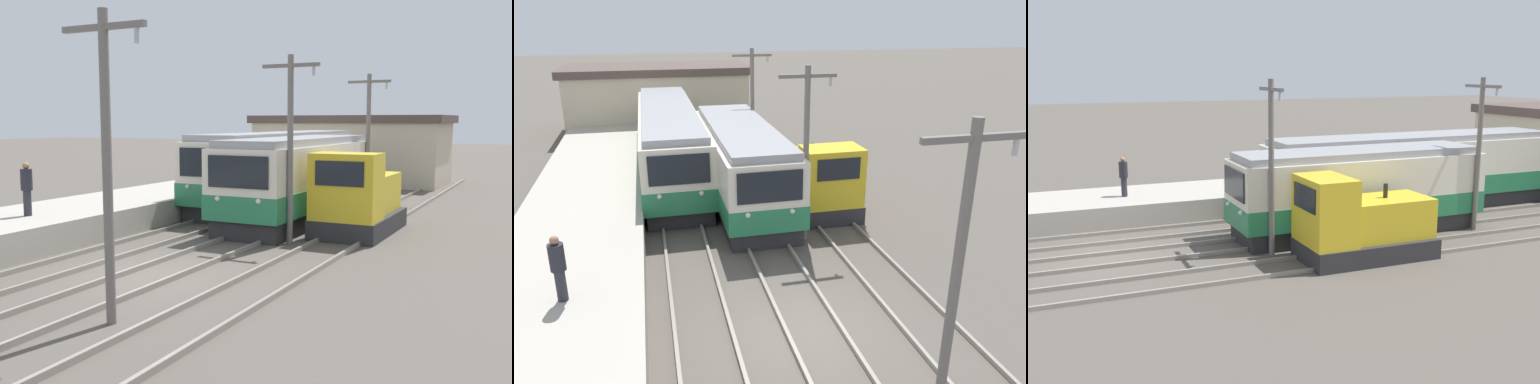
# 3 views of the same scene
# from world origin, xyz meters

# --- Properties ---
(ground_plane) EXTENTS (200.00, 200.00, 0.00)m
(ground_plane) POSITION_xyz_m (0.00, 0.00, 0.00)
(ground_plane) COLOR #564F47
(track_left) EXTENTS (1.54, 60.00, 0.14)m
(track_left) POSITION_xyz_m (-2.60, 0.00, 0.07)
(track_left) COLOR gray
(track_left) RESTS_ON ground
(track_center) EXTENTS (1.54, 60.00, 0.14)m
(track_center) POSITION_xyz_m (0.20, 0.00, 0.07)
(track_center) COLOR gray
(track_center) RESTS_ON ground
(track_right) EXTENTS (1.54, 60.00, 0.14)m
(track_right) POSITION_xyz_m (3.20, 0.00, 0.07)
(track_right) COLOR gray
(track_right) RESTS_ON ground
(commuter_train_left) EXTENTS (2.84, 14.72, 3.53)m
(commuter_train_left) POSITION_xyz_m (-2.60, 14.34, 1.64)
(commuter_train_left) COLOR #28282B
(commuter_train_left) RESTS_ON ground
(commuter_train_center) EXTENTS (2.84, 10.50, 3.42)m
(commuter_train_center) POSITION_xyz_m (0.20, 9.80, 1.60)
(commuter_train_center) COLOR #28282B
(commuter_train_center) RESTS_ON ground
(shunting_locomotive) EXTENTS (2.40, 4.75, 3.00)m
(shunting_locomotive) POSITION_xyz_m (3.20, 8.19, 1.21)
(shunting_locomotive) COLOR #28282B
(shunting_locomotive) RESTS_ON ground
(catenary_mast_near) EXTENTS (2.00, 0.20, 6.22)m
(catenary_mast_near) POSITION_xyz_m (1.71, -3.50, 3.42)
(catenary_mast_near) COLOR slate
(catenary_mast_near) RESTS_ON ground
(catenary_mast_mid) EXTENTS (2.00, 0.20, 6.22)m
(catenary_mast_mid) POSITION_xyz_m (1.71, 5.49, 3.42)
(catenary_mast_mid) COLOR slate
(catenary_mast_mid) RESTS_ON ground
(catenary_mast_far) EXTENTS (2.00, 0.20, 6.22)m
(catenary_mast_far) POSITION_xyz_m (1.71, 14.47, 3.42)
(catenary_mast_far) COLOR slate
(catenary_mast_far) RESTS_ON ground
(person_on_platform) EXTENTS (0.38, 0.38, 1.78)m
(person_on_platform) POSITION_xyz_m (-6.00, 1.43, 1.92)
(person_on_platform) COLOR #282833
(person_on_platform) RESTS_ON platform_left
(station_building) EXTENTS (12.60, 6.30, 4.43)m
(station_building) POSITION_xyz_m (-2.75, 26.00, 2.24)
(station_building) COLOR beige
(station_building) RESTS_ON ground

